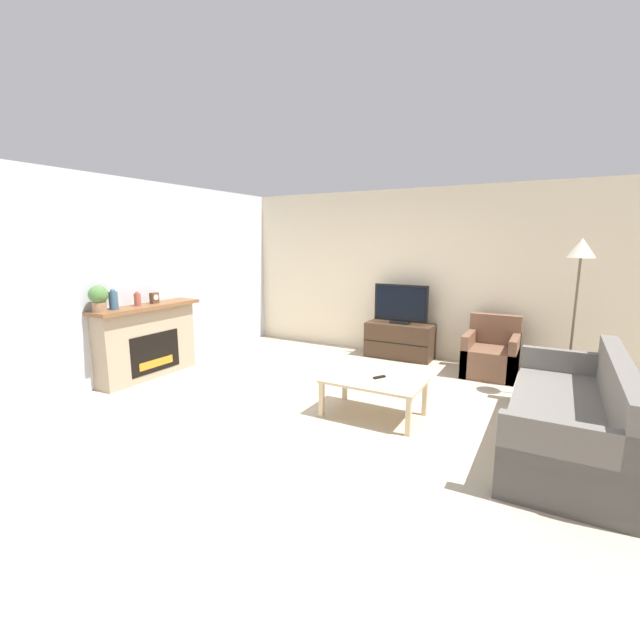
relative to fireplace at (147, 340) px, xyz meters
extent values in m
plane|color=tan|center=(2.84, 0.35, -0.52)|extent=(24.00, 24.00, 0.00)
cube|color=beige|center=(2.84, 2.97, 0.83)|extent=(12.00, 0.06, 2.70)
cube|color=silver|center=(-0.19, 0.35, 0.83)|extent=(0.06, 12.00, 2.70)
cube|color=tan|center=(0.00, 0.00, -0.04)|extent=(0.31, 1.45, 0.97)
cube|color=black|center=(0.16, 0.00, -0.15)|extent=(0.01, 0.80, 0.53)
cube|color=orange|center=(0.16, 0.00, -0.30)|extent=(0.01, 0.56, 0.11)
cube|color=brown|center=(0.03, 0.00, 0.48)|extent=(0.43, 1.57, 0.05)
cylinder|color=#385670|center=(0.02, -0.47, 0.61)|extent=(0.11, 0.11, 0.23)
sphere|color=#385670|center=(0.02, -0.47, 0.74)|extent=(0.06, 0.06, 0.06)
cylinder|color=#994C3D|center=(0.02, -0.12, 0.59)|extent=(0.09, 0.09, 0.17)
sphere|color=#994C3D|center=(0.02, -0.12, 0.68)|extent=(0.05, 0.05, 0.05)
cube|color=brown|center=(0.02, 0.16, 0.58)|extent=(0.07, 0.11, 0.15)
cylinder|color=white|center=(0.05, 0.16, 0.59)|extent=(0.00, 0.08, 0.08)
cylinder|color=#936B4C|center=(0.02, -0.67, 0.56)|extent=(0.16, 0.16, 0.12)
sphere|color=#477038|center=(0.02, -0.67, 0.71)|extent=(0.23, 0.23, 0.23)
cube|color=#422D1E|center=(2.74, 2.67, -0.24)|extent=(1.07, 0.46, 0.57)
cube|color=black|center=(2.74, 2.44, -0.24)|extent=(1.05, 0.01, 0.01)
cube|color=black|center=(2.74, 2.67, 0.07)|extent=(0.31, 0.18, 0.04)
cube|color=black|center=(2.74, 2.67, 0.38)|extent=(0.88, 0.03, 0.59)
cube|color=black|center=(2.74, 2.66, 0.38)|extent=(0.81, 0.01, 0.53)
cube|color=brown|center=(4.17, 2.40, -0.32)|extent=(0.70, 0.76, 0.40)
cube|color=brown|center=(4.17, 2.71, 0.09)|extent=(0.70, 0.14, 0.43)
cube|color=brown|center=(3.87, 2.40, -0.22)|extent=(0.10, 0.76, 0.59)
cube|color=brown|center=(4.47, 2.40, -0.22)|extent=(0.10, 0.76, 0.59)
cube|color=#CCB289|center=(3.27, 0.25, -0.12)|extent=(1.05, 0.66, 0.03)
cube|color=#CCB289|center=(2.78, -0.04, -0.33)|extent=(0.05, 0.05, 0.39)
cube|color=#CCB289|center=(3.75, -0.04, -0.33)|extent=(0.05, 0.05, 0.39)
cube|color=#CCB289|center=(2.78, 0.54, -0.33)|extent=(0.05, 0.05, 0.39)
cube|color=#CCB289|center=(3.75, 0.54, -0.33)|extent=(0.05, 0.05, 0.39)
cube|color=black|center=(3.30, 0.32, -0.10)|extent=(0.11, 0.15, 0.02)
cube|color=#66605B|center=(5.07, 0.43, -0.31)|extent=(0.91, 2.34, 0.42)
cube|color=#66605B|center=(5.44, 0.43, 0.13)|extent=(0.16, 2.34, 0.46)
cube|color=#66605B|center=(5.07, -0.69, -0.19)|extent=(0.91, 0.11, 0.67)
cube|color=#66605B|center=(5.07, 1.54, -0.19)|extent=(0.91, 0.11, 0.67)
cylinder|color=black|center=(5.11, 1.83, -0.51)|extent=(0.30, 0.30, 0.01)
cylinder|color=brown|center=(5.11, 1.83, 0.33)|extent=(0.03, 0.03, 1.68)
cone|color=beige|center=(5.11, 1.83, 1.28)|extent=(0.30, 0.30, 0.22)
camera|label=1|loc=(4.90, -3.88, 1.36)|focal=24.00mm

